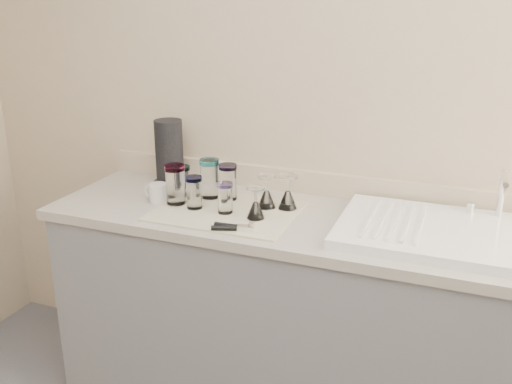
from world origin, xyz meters
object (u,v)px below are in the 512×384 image
at_px(goblet_back_left, 267,197).
at_px(goblet_front_left, 256,208).
at_px(goblet_back_right, 288,197).
at_px(tumbler_teal, 183,180).
at_px(tumbler_blue, 194,192).
at_px(tumbler_purple, 228,182).
at_px(sink_unit, 456,234).
at_px(tumbler_magenta, 176,184).
at_px(tumbler_cyan, 210,178).
at_px(paper_towel_roll, 169,153).
at_px(can_opener, 233,227).
at_px(tumbler_lavender, 225,198).
at_px(white_mug, 158,193).

relative_size(goblet_back_left, goblet_front_left, 1.07).
relative_size(goblet_back_right, goblet_front_left, 1.10).
relative_size(tumbler_teal, tumbler_blue, 0.98).
relative_size(tumbler_purple, goblet_back_left, 1.12).
xyz_separation_m(sink_unit, goblet_back_right, (-0.64, 0.05, 0.03)).
bearing_deg(tumbler_magenta, tumbler_cyan, 51.09).
relative_size(tumbler_teal, paper_towel_roll, 0.44).
bearing_deg(goblet_front_left, tumbler_magenta, 174.71).
bearing_deg(can_opener, tumbler_lavender, 123.52).
distance_m(tumbler_magenta, tumbler_blue, 0.10).
xyz_separation_m(tumbler_blue, tumbler_lavender, (0.14, -0.00, -0.00)).
height_order(sink_unit, tumbler_magenta, sink_unit).
xyz_separation_m(tumbler_cyan, white_mug, (-0.19, -0.11, -0.05)).
bearing_deg(paper_towel_roll, tumbler_teal, -44.58).
height_order(tumbler_teal, white_mug, tumbler_teal).
distance_m(tumbler_lavender, goblet_back_left, 0.17).
bearing_deg(can_opener, tumbler_teal, 142.09).
bearing_deg(goblet_back_left, tumbler_purple, 169.72).
bearing_deg(tumbler_purple, tumbler_cyan, -175.79).
height_order(tumbler_lavender, white_mug, tumbler_lavender).
bearing_deg(goblet_back_right, tumbler_purple, 177.13).
height_order(tumbler_teal, tumbler_purple, tumbler_purple).
xyz_separation_m(goblet_back_left, white_mug, (-0.45, -0.08, -0.01)).
distance_m(tumbler_teal, tumbler_lavender, 0.28).
distance_m(tumbler_purple, goblet_back_left, 0.19).
xyz_separation_m(tumbler_lavender, goblet_back_right, (0.21, 0.13, -0.02)).
bearing_deg(can_opener, tumbler_blue, 147.31).
xyz_separation_m(tumbler_cyan, can_opener, (0.23, -0.29, -0.07)).
xyz_separation_m(sink_unit, white_mug, (-1.18, -0.05, 0.02)).
height_order(goblet_back_left, goblet_front_left, goblet_back_left).
distance_m(sink_unit, can_opener, 0.79).
height_order(tumbler_lavender, can_opener, tumbler_lavender).
xyz_separation_m(tumbler_purple, goblet_back_left, (0.18, -0.03, -0.03)).
relative_size(sink_unit, goblet_front_left, 6.58).
height_order(tumbler_cyan, tumbler_blue, tumbler_cyan).
relative_size(tumbler_lavender, goblet_front_left, 0.98).
bearing_deg(goblet_back_left, can_opener, -96.97).
bearing_deg(goblet_back_right, paper_towel_roll, 168.07).
relative_size(sink_unit, tumbler_magenta, 5.03).
relative_size(tumbler_teal, tumbler_magenta, 0.79).
bearing_deg(tumbler_lavender, goblet_back_left, 41.05).
bearing_deg(tumbler_lavender, tumbler_magenta, 174.71).
bearing_deg(paper_towel_roll, sink_unit, -8.32).
bearing_deg(goblet_back_left, sink_unit, -2.77).
bearing_deg(paper_towel_roll, goblet_back_left, -15.80).
height_order(tumbler_lavender, goblet_back_right, goblet_back_right).
height_order(tumbler_cyan, can_opener, tumbler_cyan).
distance_m(white_mug, paper_towel_roll, 0.26).
bearing_deg(tumbler_purple, paper_towel_roll, 161.33).
distance_m(tumbler_cyan, goblet_back_right, 0.35).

